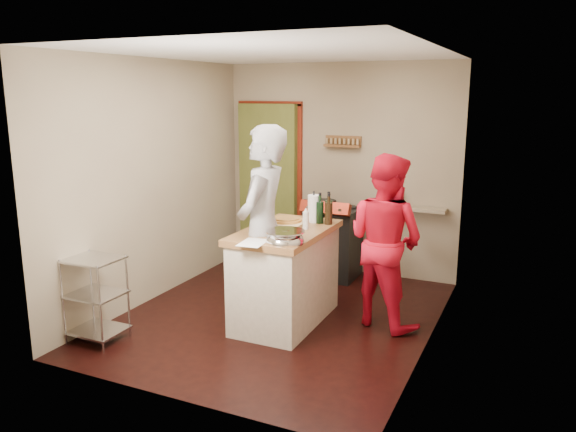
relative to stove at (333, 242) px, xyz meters
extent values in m
plane|color=black|center=(-0.05, -1.42, -0.45)|extent=(3.50, 3.50, 0.00)
cube|color=gray|center=(-0.05, 0.33, 0.85)|extent=(3.00, 0.04, 2.60)
cube|color=#565B23|center=(-1.00, 0.38, 0.60)|extent=(0.80, 0.40, 2.10)
cube|color=maroon|center=(-1.42, 0.31, 0.60)|extent=(0.06, 0.06, 2.10)
cube|color=maroon|center=(-0.58, 0.31, 0.60)|extent=(0.06, 0.06, 2.10)
cube|color=maroon|center=(-1.00, 0.31, 1.65)|extent=(0.90, 0.06, 0.06)
cube|color=brown|center=(0.00, 0.28, 1.15)|extent=(0.46, 0.09, 0.03)
cube|color=brown|center=(0.00, 0.32, 1.21)|extent=(0.46, 0.02, 0.12)
cube|color=olive|center=(0.00, 0.28, 1.21)|extent=(0.42, 0.04, 0.07)
cube|color=gray|center=(0.90, 0.23, 0.45)|extent=(0.80, 0.18, 0.04)
cube|color=black|center=(0.70, 0.23, 0.57)|extent=(0.10, 0.14, 0.22)
cube|color=gray|center=(-1.55, -1.42, 0.85)|extent=(0.04, 3.50, 2.60)
cube|color=gray|center=(1.45, -1.42, 0.85)|extent=(0.04, 3.50, 2.60)
cube|color=white|center=(-0.05, -1.42, 2.16)|extent=(3.00, 3.50, 0.02)
cube|color=black|center=(0.00, 0.01, -0.05)|extent=(0.60, 0.55, 0.80)
cube|color=black|center=(0.00, 0.01, 0.38)|extent=(0.60, 0.55, 0.06)
cube|color=maroon|center=(0.00, -0.27, 0.47)|extent=(0.60, 0.15, 0.17)
cylinder|color=black|center=(-0.15, 0.14, 0.46)|extent=(0.26, 0.26, 0.05)
cylinder|color=silver|center=(-1.55, -2.80, -0.05)|extent=(0.02, 0.02, 0.80)
cylinder|color=silver|center=(-1.11, -2.80, -0.05)|extent=(0.02, 0.02, 0.80)
cylinder|color=silver|center=(-1.55, -2.44, -0.05)|extent=(0.02, 0.02, 0.80)
cylinder|color=silver|center=(-1.11, -2.44, -0.05)|extent=(0.02, 0.02, 0.80)
cube|color=silver|center=(-1.33, -2.62, -0.35)|extent=(0.48, 0.40, 0.02)
cube|color=silver|center=(-1.33, -2.62, 0.00)|extent=(0.48, 0.40, 0.02)
cube|color=silver|center=(-1.33, -2.62, 0.33)|extent=(0.48, 0.40, 0.02)
cube|color=beige|center=(0.06, -1.49, -0.01)|extent=(0.68, 1.19, 0.88)
cube|color=#9B693A|center=(0.06, -1.49, 0.47)|extent=(0.74, 1.25, 0.06)
cube|color=#DFC088|center=(-0.04, -1.27, 0.51)|extent=(0.40, 0.40, 0.02)
cylinder|color=#D99243|center=(-0.04, -1.27, 0.53)|extent=(0.32, 0.32, 0.02)
ellipsoid|color=silver|center=(0.26, -1.94, 0.55)|extent=(0.35, 0.35, 0.11)
cylinder|color=white|center=(0.19, -1.09, 0.64)|extent=(0.12, 0.12, 0.28)
cylinder|color=silver|center=(0.23, -1.40, 0.58)|extent=(0.06, 0.06, 0.17)
cube|color=white|center=(0.01, -2.07, 0.50)|extent=(0.24, 0.32, 0.00)
cylinder|color=black|center=(0.32, -1.02, 0.65)|extent=(0.08, 0.08, 0.31)
cylinder|color=black|center=(0.36, -1.12, 0.65)|extent=(0.08, 0.08, 0.31)
cylinder|color=black|center=(0.26, -1.11, 0.65)|extent=(0.08, 0.08, 0.31)
imported|color=#B9B9BE|center=(-0.08, -1.70, 0.53)|extent=(0.55, 0.76, 1.96)
imported|color=red|center=(0.95, -1.13, 0.39)|extent=(1.00, 0.90, 1.69)
camera|label=1|loc=(2.29, -6.28, 1.80)|focal=35.00mm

